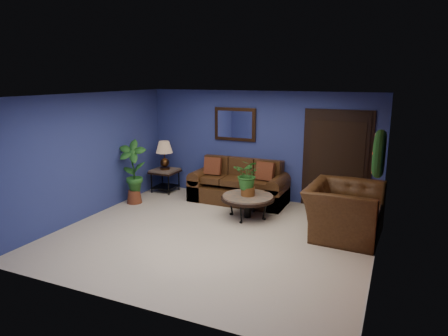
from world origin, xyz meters
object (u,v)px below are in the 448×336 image
at_px(sofa, 240,187).
at_px(armchair, 344,211).
at_px(coffee_table, 248,198).
at_px(table_lamp, 164,152).
at_px(end_table, 165,175).
at_px(side_chair, 254,178).

distance_m(sofa, armchair, 2.73).
bearing_deg(coffee_table, sofa, 120.05).
bearing_deg(armchair, coffee_table, 87.60).
distance_m(table_lamp, armchair, 4.62).
relative_size(end_table, armchair, 0.43).
distance_m(coffee_table, table_lamp, 2.78).
xyz_separation_m(side_chair, armchair, (2.13, -1.19, -0.10)).
height_order(coffee_table, side_chair, side_chair).
bearing_deg(coffee_table, table_lamp, 159.75).
bearing_deg(sofa, end_table, -179.06).
distance_m(coffee_table, armchair, 1.92).
bearing_deg(armchair, sofa, 68.03).
bearing_deg(end_table, table_lamp, 153.43).
xyz_separation_m(coffee_table, end_table, (-2.54, 0.94, 0.03)).
distance_m(sofa, side_chair, 0.42).
height_order(side_chair, armchair, side_chair).
xyz_separation_m(sofa, table_lamp, (-1.98, -0.03, 0.68)).
xyz_separation_m(end_table, table_lamp, (-0.00, 0.00, 0.57)).
relative_size(sofa, side_chair, 2.18).
xyz_separation_m(sofa, end_table, (-1.98, -0.03, 0.11)).
bearing_deg(table_lamp, end_table, -26.57).
bearing_deg(sofa, coffee_table, -59.95).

